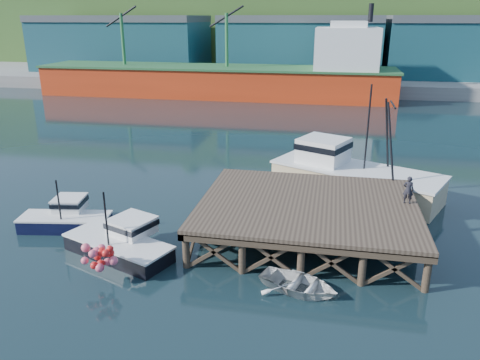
% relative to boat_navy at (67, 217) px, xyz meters
% --- Properties ---
extents(ground, '(300.00, 300.00, 0.00)m').
position_rel_boat_navy_xyz_m(ground, '(8.62, 1.56, -0.66)').
color(ground, black).
rests_on(ground, ground).
extents(wharf, '(12.00, 10.00, 2.62)m').
position_rel_boat_navy_xyz_m(wharf, '(14.12, 1.37, 1.29)').
color(wharf, brown).
rests_on(wharf, ground).
extents(far_quay, '(160.00, 40.00, 2.00)m').
position_rel_boat_navy_xyz_m(far_quay, '(8.62, 71.56, 0.34)').
color(far_quay, gray).
rests_on(far_quay, ground).
extents(warehouse_left, '(32.00, 16.00, 9.00)m').
position_rel_boat_navy_xyz_m(warehouse_left, '(-26.38, 66.56, 5.84)').
color(warehouse_left, '#184351').
rests_on(warehouse_left, far_quay).
extents(warehouse_mid, '(28.00, 16.00, 9.00)m').
position_rel_boat_navy_xyz_m(warehouse_mid, '(8.62, 66.56, 5.84)').
color(warehouse_mid, '#184351').
rests_on(warehouse_mid, far_quay).
extents(warehouse_right, '(30.00, 16.00, 9.00)m').
position_rel_boat_navy_xyz_m(warehouse_right, '(38.62, 66.56, 5.84)').
color(warehouse_right, '#184351').
rests_on(warehouse_right, far_quay).
extents(cargo_ship, '(55.50, 10.00, 13.75)m').
position_rel_boat_navy_xyz_m(cargo_ship, '(0.16, 49.56, 2.66)').
color(cargo_ship, red).
rests_on(cargo_ship, ground).
extents(hillside, '(220.00, 50.00, 22.00)m').
position_rel_boat_navy_xyz_m(hillside, '(8.62, 101.56, 10.34)').
color(hillside, '#2D511E').
rests_on(hillside, ground).
extents(boat_navy, '(5.44, 3.26, 3.26)m').
position_rel_boat_navy_xyz_m(boat_navy, '(0.00, 0.00, 0.00)').
color(boat_navy, black).
rests_on(boat_navy, ground).
extents(boat_black, '(6.51, 5.41, 3.78)m').
position_rel_boat_navy_xyz_m(boat_black, '(4.65, -2.45, 0.04)').
color(boat_black, black).
rests_on(boat_black, ground).
extents(trawler, '(12.29, 8.67, 7.78)m').
position_rel_boat_navy_xyz_m(trawler, '(16.77, 8.89, 0.95)').
color(trawler, beige).
rests_on(trawler, ground).
extents(dinghy, '(4.40, 3.77, 0.77)m').
position_rel_boat_navy_xyz_m(dinghy, '(14.13, -4.24, -0.27)').
color(dinghy, silver).
rests_on(dinghy, ground).
extents(dockworker, '(0.62, 0.46, 1.58)m').
position_rel_boat_navy_xyz_m(dockworker, '(19.52, 2.46, 2.26)').
color(dockworker, black).
rests_on(dockworker, wharf).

